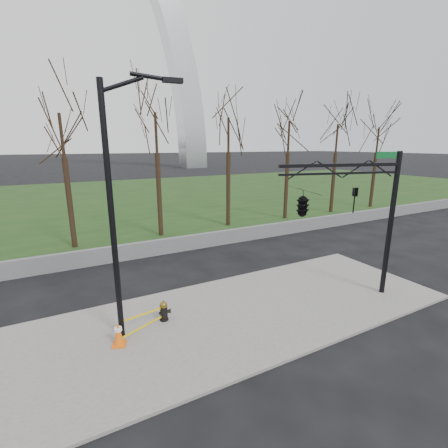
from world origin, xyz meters
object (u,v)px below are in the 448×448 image
traffic_cone (118,334)px  street_light (118,198)px  fire_hydrant (164,311)px  traffic_signal_mast (321,202)px

traffic_cone → street_light: size_ratio=0.10×
fire_hydrant → street_light: (-1.31, -0.29, 4.24)m
traffic_cone → traffic_signal_mast: (7.49, -0.72, 3.66)m
street_light → traffic_signal_mast: street_light is taller
fire_hydrant → traffic_cone: bearing=-146.2°
street_light → fire_hydrant: bearing=20.0°
traffic_cone → fire_hydrant: bearing=23.4°
traffic_cone → traffic_signal_mast: bearing=-5.5°
street_light → traffic_signal_mast: size_ratio=1.37×
fire_hydrant → street_light: bearing=-157.0°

